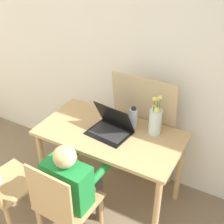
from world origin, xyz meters
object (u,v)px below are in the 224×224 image
Objects in this scene: person_seated at (72,181)px; laptop at (111,126)px; chair_occupied at (64,206)px; water_bottle at (133,118)px; flower_vase at (155,120)px.

person_seated is 2.69× the size of laptop.
water_bottle is (0.17, 0.79, 0.37)m from chair_occupied.
laptop is 0.36m from flower_vase.
chair_occupied is 0.90× the size of person_seated.
chair_occupied is 2.46× the size of flower_vase.
person_seated is 2.73× the size of flower_vase.
person_seated is at bearing -118.30° from flower_vase.
flower_vase is at bearing 32.76° from laptop.
water_bottle reaches higher than chair_occupied.
chair_occupied is at bearing -102.33° from water_bottle.
flower_vase is (0.37, 0.79, 0.41)m from chair_occupied.
water_bottle is at bearing -179.64° from flower_vase.
water_bottle is (0.13, 0.15, 0.03)m from laptop.
laptop is at bearing -91.93° from person_seated.
water_bottle is (0.17, 0.67, 0.22)m from person_seated.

